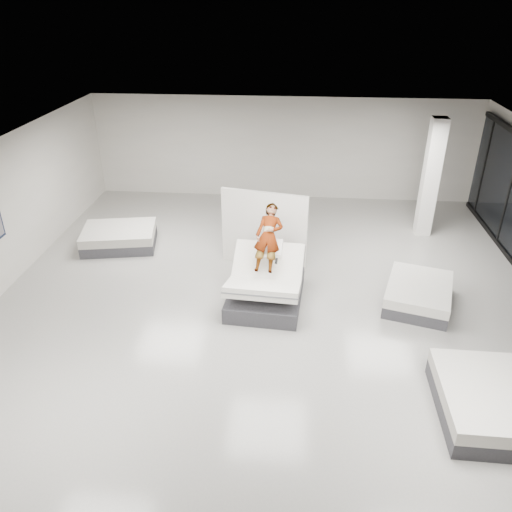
# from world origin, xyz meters

# --- Properties ---
(room) EXTENTS (14.00, 14.04, 3.20)m
(room) POSITION_xyz_m (0.00, 0.00, 1.60)
(room) COLOR #A2A099
(room) RESTS_ON ground
(hero_bed) EXTENTS (1.66, 2.12, 1.23)m
(hero_bed) POSITION_xyz_m (-0.11, 0.64, 0.39)
(hero_bed) COLOR #3D3C42
(hero_bed) RESTS_ON floor
(person) EXTENTS (0.66, 1.39, 1.34)m
(person) POSITION_xyz_m (-0.09, 0.95, 1.21)
(person) COLOR slate
(person) RESTS_ON hero_bed
(remote) EXTENTS (0.06, 0.15, 0.08)m
(remote) POSITION_xyz_m (0.11, 0.59, 1.04)
(remote) COLOR black
(remote) RESTS_ON person
(divider_panel) EXTENTS (2.07, 0.52, 1.90)m
(divider_panel) POSITION_xyz_m (-0.27, 2.30, 0.95)
(divider_panel) COLOR white
(divider_panel) RESTS_ON floor
(flat_bed_right_far) EXTENTS (1.72, 2.02, 0.47)m
(flat_bed_right_far) POSITION_xyz_m (3.16, 0.84, 0.24)
(flat_bed_right_far) COLOR #3D3C42
(flat_bed_right_far) RESTS_ON floor
(flat_bed_right_near) EXTENTS (1.46, 1.93, 0.52)m
(flat_bed_right_near) POSITION_xyz_m (3.57, -2.35, 0.26)
(flat_bed_right_near) COLOR #3D3C42
(flat_bed_right_near) RESTS_ON floor
(flat_bed_left_far) EXTENTS (2.06, 1.69, 0.51)m
(flat_bed_left_far) POSITION_xyz_m (-4.14, 2.99, 0.25)
(flat_bed_left_far) COLOR #3D3C42
(flat_bed_left_far) RESTS_ON floor
(column) EXTENTS (0.40, 0.40, 3.20)m
(column) POSITION_xyz_m (4.00, 4.50, 1.60)
(column) COLOR white
(column) RESTS_ON floor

